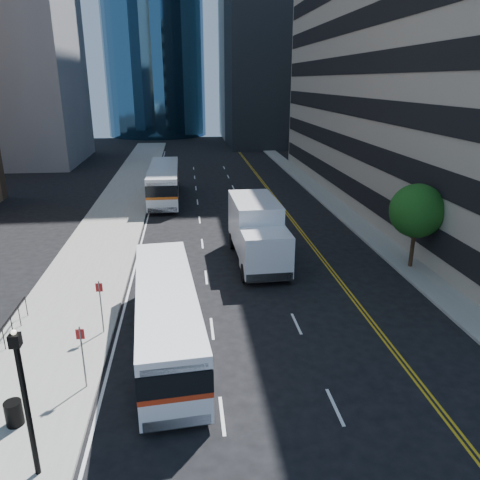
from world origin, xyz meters
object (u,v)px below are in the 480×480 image
Objects in this scene: bus_rear at (164,182)px; bus_front at (167,314)px; trash_can at (14,413)px; box_truck at (257,231)px; street_tree at (417,211)px; lamp_post at (25,398)px.

bus_front is at bearing -88.00° from bus_rear.
bus_rear is at bearing 83.17° from trash_can.
box_truck reaches higher than trash_can.
bus_rear is (-15.60, 19.39, -1.91)m from street_tree.
box_truck reaches higher than bus_rear.
street_tree is 9.58m from box_truck.
box_truck is at bearing 166.37° from street_tree.
street_tree is at bearing 21.99° from bus_front.
trash_can is (-1.34, 2.20, -2.15)m from lamp_post.
bus_rear is 14.43× the size of trash_can.
street_tree reaches higher than box_truck.
street_tree is 0.45× the size of bus_front.
bus_front is (-14.47, -7.33, -2.08)m from street_tree.
lamp_post reaches higher than box_truck.
street_tree is at bearing 31.39° from trash_can.
street_tree reaches higher than bus_front.
lamp_post is (-18.00, -14.00, -0.92)m from street_tree.
street_tree reaches higher than lamp_post.
bus_rear is at bearing 87.56° from bus_front.
box_truck is at bearing -69.90° from bus_rear.
street_tree is 22.86m from trash_can.
street_tree reaches higher than bus_rear.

